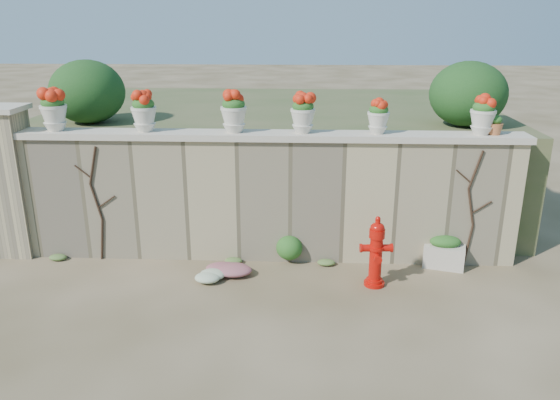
{
  "coord_description": "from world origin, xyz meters",
  "views": [
    {
      "loc": [
        0.62,
        -6.51,
        3.8
      ],
      "look_at": [
        0.26,
        1.4,
        1.13
      ],
      "focal_mm": 35.0,
      "sensor_mm": 36.0,
      "label": 1
    }
  ],
  "objects_px": {
    "planter_box": "(444,252)",
    "urn_pot_0": "(54,110)",
    "terracotta_pot": "(495,126)",
    "fire_hydrant": "(376,252)"
  },
  "relations": [
    {
      "from": "fire_hydrant",
      "to": "terracotta_pot",
      "type": "bearing_deg",
      "value": 24.24
    },
    {
      "from": "terracotta_pot",
      "to": "planter_box",
      "type": "bearing_deg",
      "value": -158.25
    },
    {
      "from": "fire_hydrant",
      "to": "planter_box",
      "type": "relative_size",
      "value": 1.54
    },
    {
      "from": "urn_pot_0",
      "to": "terracotta_pot",
      "type": "xyz_separation_m",
      "value": [
        6.79,
        0.0,
        -0.19
      ]
    },
    {
      "from": "fire_hydrant",
      "to": "terracotta_pot",
      "type": "distance_m",
      "value": 2.65
    },
    {
      "from": "fire_hydrant",
      "to": "terracotta_pot",
      "type": "relative_size",
      "value": 3.8
    },
    {
      "from": "planter_box",
      "to": "urn_pot_0",
      "type": "relative_size",
      "value": 1.09
    },
    {
      "from": "fire_hydrant",
      "to": "planter_box",
      "type": "distance_m",
      "value": 1.4
    },
    {
      "from": "planter_box",
      "to": "terracotta_pot",
      "type": "xyz_separation_m",
      "value": [
        0.63,
        0.25,
        1.99
      ]
    },
    {
      "from": "planter_box",
      "to": "terracotta_pot",
      "type": "relative_size",
      "value": 2.47
    }
  ]
}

